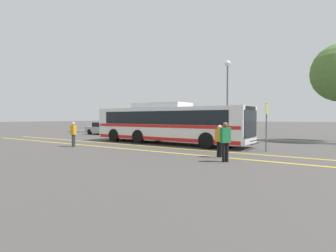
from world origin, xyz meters
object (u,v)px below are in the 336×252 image
(transit_bus, at_px, (168,123))
(parked_car_0, at_px, (104,128))
(pedestrian_2, at_px, (225,139))
(parked_car_1, at_px, (138,130))
(pedestrian_0, at_px, (220,139))
(parked_car_2, at_px, (192,131))
(bus_stop_sign, at_px, (266,121))
(pedestrian_1, at_px, (73,133))
(street_lamp, at_px, (227,82))

(transit_bus, height_order, parked_car_0, transit_bus)
(parked_car_0, xyz_separation_m, pedestrian_2, (18.06, -9.78, 0.28))
(parked_car_1, distance_m, pedestrian_0, 15.01)
(parked_car_0, relative_size, pedestrian_0, 2.93)
(parked_car_1, height_order, parked_car_2, parked_car_2)
(parked_car_1, distance_m, bus_stop_sign, 14.72)
(transit_bus, relative_size, parked_car_1, 2.85)
(transit_bus, height_order, pedestrian_0, transit_bus)
(transit_bus, xyz_separation_m, parked_car_0, (-11.59, 4.50, -0.81))
(parked_car_2, height_order, pedestrian_0, pedestrian_0)
(parked_car_2, height_order, bus_stop_sign, bus_stop_sign)
(parked_car_0, bearing_deg, pedestrian_1, 41.73)
(street_lamp, bearing_deg, transit_bus, -107.24)
(parked_car_2, height_order, pedestrian_1, pedestrian_1)
(pedestrian_0, height_order, bus_stop_sign, bus_stop_sign)
(pedestrian_1, bearing_deg, parked_car_0, 11.65)
(street_lamp, bearing_deg, pedestrian_1, -117.20)
(parked_car_1, relative_size, bus_stop_sign, 1.61)
(pedestrian_2, height_order, bus_stop_sign, bus_stop_sign)
(transit_bus, relative_size, parked_car_0, 2.74)
(bus_stop_sign, height_order, street_lamp, street_lamp)
(transit_bus, xyz_separation_m, parked_car_2, (-0.69, 4.98, -0.85))
(parked_car_1, height_order, street_lamp, street_lamp)
(pedestrian_2, height_order, street_lamp, street_lamp)
(pedestrian_1, bearing_deg, parked_car_1, -11.67)
(parked_car_1, height_order, pedestrian_2, pedestrian_2)
(pedestrian_2, distance_m, street_lamp, 13.32)
(pedestrian_2, bearing_deg, bus_stop_sign, 26.05)
(parked_car_1, distance_m, pedestrian_1, 9.99)
(parked_car_1, xyz_separation_m, bus_stop_sign, (13.69, -5.31, 1.05))
(pedestrian_2, bearing_deg, parked_car_2, 69.45)
(transit_bus, height_order, street_lamp, street_lamp)
(pedestrian_1, bearing_deg, bus_stop_sign, -95.21)
(pedestrian_2, bearing_deg, street_lamp, 54.97)
(parked_car_0, xyz_separation_m, parked_car_1, (5.03, -0.01, -0.04))
(parked_car_2, bearing_deg, pedestrian_2, 34.23)
(parked_car_0, distance_m, parked_car_2, 10.91)
(parked_car_0, xyz_separation_m, street_lamp, (13.64, 2.10, 4.38))
(parked_car_1, bearing_deg, parked_car_2, 93.32)
(pedestrian_0, bearing_deg, parked_car_0, -3.08)
(parked_car_0, relative_size, bus_stop_sign, 1.68)
(parked_car_0, relative_size, pedestrian_2, 2.66)
(pedestrian_1, height_order, pedestrian_2, pedestrian_2)
(parked_car_0, distance_m, bus_stop_sign, 19.49)
(pedestrian_1, relative_size, street_lamp, 0.23)
(transit_bus, relative_size, street_lamp, 1.78)
(pedestrian_1, distance_m, street_lamp, 13.86)
(pedestrian_2, xyz_separation_m, bus_stop_sign, (0.67, 4.46, 0.73))
(transit_bus, distance_m, pedestrian_0, 7.09)
(bus_stop_sign, bearing_deg, street_lamp, -143.83)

